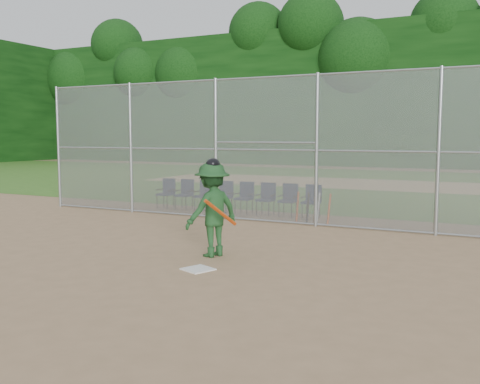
% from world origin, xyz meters
% --- Properties ---
extents(ground, '(100.00, 100.00, 0.00)m').
position_xyz_m(ground, '(0.00, 0.00, 0.00)').
color(ground, '#A6815C').
rests_on(ground, ground).
extents(grass_strip, '(100.00, 100.00, 0.00)m').
position_xyz_m(grass_strip, '(0.00, 18.00, 0.01)').
color(grass_strip, '#396B20').
rests_on(grass_strip, ground).
extents(dirt_patch_far, '(24.00, 24.00, 0.00)m').
position_xyz_m(dirt_patch_far, '(0.00, 18.00, 0.01)').
color(dirt_patch_far, tan).
rests_on(dirt_patch_far, ground).
extents(backstop_fence, '(16.09, 0.09, 4.00)m').
position_xyz_m(backstop_fence, '(0.00, 5.00, 2.07)').
color(backstop_fence, gray).
rests_on(backstop_fence, ground).
extents(treeline, '(81.00, 60.00, 11.00)m').
position_xyz_m(treeline, '(0.00, 20.00, 5.50)').
color(treeline, black).
rests_on(treeline, ground).
extents(home_plate, '(0.62, 0.62, 0.02)m').
position_xyz_m(home_plate, '(0.57, -0.36, 0.01)').
color(home_plate, white).
rests_on(home_plate, ground).
extents(batter_at_plate, '(1.15, 1.43, 1.95)m').
position_xyz_m(batter_at_plate, '(0.26, 0.72, 0.94)').
color(batter_at_plate, '#1C4720').
rests_on(batter_at_plate, ground).
extents(spare_bats, '(0.96, 0.29, 0.85)m').
position_xyz_m(spare_bats, '(0.79, 5.41, 0.42)').
color(spare_bats, '#D84C14').
rests_on(spare_bats, ground).
extents(chair_0, '(0.54, 0.52, 0.96)m').
position_xyz_m(chair_0, '(-4.64, 6.32, 0.48)').
color(chair_0, '#101C3C').
rests_on(chair_0, ground).
extents(chair_1, '(0.54, 0.52, 0.96)m').
position_xyz_m(chair_1, '(-3.92, 6.32, 0.48)').
color(chair_1, '#101C3C').
rests_on(chair_1, ground).
extents(chair_2, '(0.54, 0.52, 0.96)m').
position_xyz_m(chair_2, '(-3.19, 6.32, 0.48)').
color(chair_2, '#101C3C').
rests_on(chair_2, ground).
extents(chair_3, '(0.54, 0.52, 0.96)m').
position_xyz_m(chair_3, '(-2.47, 6.32, 0.48)').
color(chair_3, '#101C3C').
rests_on(chair_3, ground).
extents(chair_4, '(0.54, 0.52, 0.96)m').
position_xyz_m(chair_4, '(-1.74, 6.32, 0.48)').
color(chair_4, '#101C3C').
rests_on(chair_4, ground).
extents(chair_5, '(0.54, 0.52, 0.96)m').
position_xyz_m(chair_5, '(-1.02, 6.32, 0.48)').
color(chair_5, '#101C3C').
rests_on(chair_5, ground).
extents(chair_6, '(0.54, 0.52, 0.96)m').
position_xyz_m(chair_6, '(-0.30, 6.32, 0.48)').
color(chair_6, '#101C3C').
rests_on(chair_6, ground).
extents(chair_7, '(0.54, 0.52, 0.96)m').
position_xyz_m(chair_7, '(0.43, 6.32, 0.48)').
color(chair_7, '#101C3C').
rests_on(chair_7, ground).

